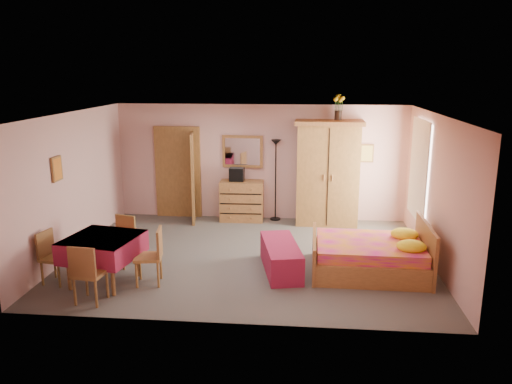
# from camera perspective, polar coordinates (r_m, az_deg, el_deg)

# --- Properties ---
(floor) EXTENTS (6.50, 6.50, 0.00)m
(floor) POSITION_cam_1_polar(r_m,az_deg,el_deg) (9.24, -0.80, -7.38)
(floor) COLOR #615D55
(floor) RESTS_ON ground
(ceiling) EXTENTS (6.50, 6.50, 0.00)m
(ceiling) POSITION_cam_1_polar(r_m,az_deg,el_deg) (8.65, -0.85, 8.91)
(ceiling) COLOR brown
(ceiling) RESTS_ON wall_back
(wall_back) EXTENTS (6.50, 0.10, 2.60)m
(wall_back) POSITION_cam_1_polar(r_m,az_deg,el_deg) (11.29, 0.53, 3.40)
(wall_back) COLOR #D19E98
(wall_back) RESTS_ON floor
(wall_front) EXTENTS (6.50, 0.10, 2.60)m
(wall_front) POSITION_cam_1_polar(r_m,az_deg,el_deg) (6.46, -3.19, -4.58)
(wall_front) COLOR #D19E98
(wall_front) RESTS_ON floor
(wall_left) EXTENTS (0.10, 5.00, 2.60)m
(wall_left) POSITION_cam_1_polar(r_m,az_deg,el_deg) (9.74, -20.20, 0.87)
(wall_left) COLOR #D19E98
(wall_left) RESTS_ON floor
(wall_right) EXTENTS (0.10, 5.00, 2.60)m
(wall_right) POSITION_cam_1_polar(r_m,az_deg,el_deg) (9.11, 19.96, 0.03)
(wall_right) COLOR #D19E98
(wall_right) RESTS_ON floor
(doorway) EXTENTS (1.06, 0.12, 2.15)m
(doorway) POSITION_cam_1_polar(r_m,az_deg,el_deg) (11.62, -8.87, 2.15)
(doorway) COLOR #9E6B35
(doorway) RESTS_ON floor
(window) EXTENTS (0.08, 1.40, 1.95)m
(window) POSITION_cam_1_polar(r_m,az_deg,el_deg) (10.21, 18.17, 2.45)
(window) COLOR white
(window) RESTS_ON wall_right
(picture_left) EXTENTS (0.04, 0.32, 0.42)m
(picture_left) POSITION_cam_1_polar(r_m,az_deg,el_deg) (9.13, -21.82, 2.47)
(picture_left) COLOR orange
(picture_left) RESTS_ON wall_left
(picture_back) EXTENTS (0.30, 0.04, 0.40)m
(picture_back) POSITION_cam_1_polar(r_m,az_deg,el_deg) (11.27, 12.55, 4.34)
(picture_back) COLOR #D8BF59
(picture_back) RESTS_ON wall_back
(chest_of_drawers) EXTENTS (0.98, 0.51, 0.91)m
(chest_of_drawers) POSITION_cam_1_polar(r_m,az_deg,el_deg) (11.27, -1.64, -1.02)
(chest_of_drawers) COLOR #A16836
(chest_of_drawers) RESTS_ON floor
(wall_mirror) EXTENTS (0.92, 0.10, 0.73)m
(wall_mirror) POSITION_cam_1_polar(r_m,az_deg,el_deg) (11.25, -1.55, 4.65)
(wall_mirror) COLOR silver
(wall_mirror) RESTS_ON wall_back
(stereo) EXTENTS (0.33, 0.25, 0.30)m
(stereo) POSITION_cam_1_polar(r_m,az_deg,el_deg) (11.17, -2.21, 2.02)
(stereo) COLOR black
(stereo) RESTS_ON chest_of_drawers
(floor_lamp) EXTENTS (0.28, 0.28, 1.84)m
(floor_lamp) POSITION_cam_1_polar(r_m,az_deg,el_deg) (11.22, 2.25, 1.34)
(floor_lamp) COLOR black
(floor_lamp) RESTS_ON floor
(wardrobe) EXTENTS (1.48, 0.79, 2.29)m
(wardrobe) POSITION_cam_1_polar(r_m,az_deg,el_deg) (10.99, 8.21, 2.15)
(wardrobe) COLOR #A97439
(wardrobe) RESTS_ON floor
(sunflower_vase) EXTENTS (0.24, 0.24, 0.55)m
(sunflower_vase) POSITION_cam_1_polar(r_m,az_deg,el_deg) (10.91, 9.41, 9.56)
(sunflower_vase) COLOR #EAB013
(sunflower_vase) RESTS_ON wardrobe
(bed) EXTENTS (1.95, 1.55, 0.89)m
(bed) POSITION_cam_1_polar(r_m,az_deg,el_deg) (8.62, 12.81, -6.16)
(bed) COLOR #C71386
(bed) RESTS_ON floor
(bench) EXTENTS (0.81, 1.52, 0.48)m
(bench) POSITION_cam_1_polar(r_m,az_deg,el_deg) (8.55, 2.86, -7.44)
(bench) COLOR maroon
(bench) RESTS_ON floor
(dining_table) EXTENTS (1.23, 1.23, 0.78)m
(dining_table) POSITION_cam_1_polar(r_m,az_deg,el_deg) (8.38, -16.99, -7.44)
(dining_table) COLOR maroon
(dining_table) RESTS_ON floor
(chair_south) EXTENTS (0.45, 0.45, 0.91)m
(chair_south) POSITION_cam_1_polar(r_m,az_deg,el_deg) (7.76, -18.45, -8.74)
(chair_south) COLOR brown
(chair_south) RESTS_ON floor
(chair_north) EXTENTS (0.48, 0.48, 0.86)m
(chair_north) POSITION_cam_1_polar(r_m,az_deg,el_deg) (9.01, -15.23, -5.50)
(chair_north) COLOR olive
(chair_north) RESTS_ON floor
(chair_west) EXTENTS (0.45, 0.45, 0.85)m
(chair_west) POSITION_cam_1_polar(r_m,az_deg,el_deg) (8.62, -21.92, -6.96)
(chair_west) COLOR olive
(chair_west) RESTS_ON floor
(chair_east) EXTENTS (0.47, 0.47, 0.91)m
(chair_east) POSITION_cam_1_polar(r_m,az_deg,el_deg) (8.15, -12.22, -7.21)
(chair_east) COLOR #AE783B
(chair_east) RESTS_ON floor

